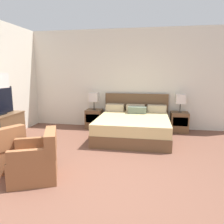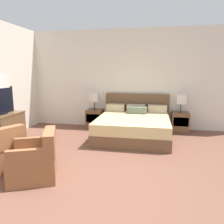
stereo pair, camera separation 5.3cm
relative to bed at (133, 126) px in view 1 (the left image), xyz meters
name	(u,v)px [view 1 (the left image)]	position (x,y,z in m)	size (l,w,h in m)	color
ground_plane	(96,187)	(-0.33, -2.62, -0.30)	(10.85, 10.85, 0.00)	brown
wall_back	(126,79)	(-0.33, 1.02, 1.14)	(6.93, 0.06, 2.88)	silver
bed	(133,126)	(0.00, 0.00, 0.00)	(1.84, 2.03, 1.03)	brown
nightstand_left	(94,119)	(-1.23, 0.71, -0.02)	(0.47, 0.44, 0.56)	brown
nightstand_right	(179,122)	(1.22, 0.71, -0.02)	(0.47, 0.44, 0.56)	brown
table_lamp_left	(94,97)	(-1.23, 0.71, 0.63)	(0.25, 0.25, 0.50)	#332D28
table_lamp_right	(181,99)	(1.22, 0.71, 0.63)	(0.25, 0.25, 0.50)	#332D28
armchair_companion	(37,161)	(-1.30, -2.53, -0.01)	(0.90, 0.90, 0.76)	#935B38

